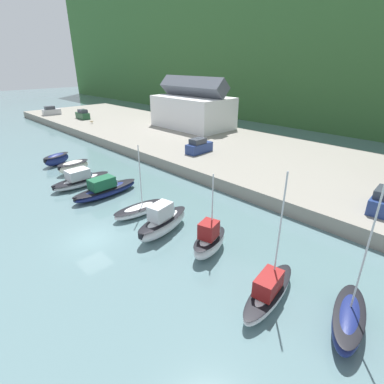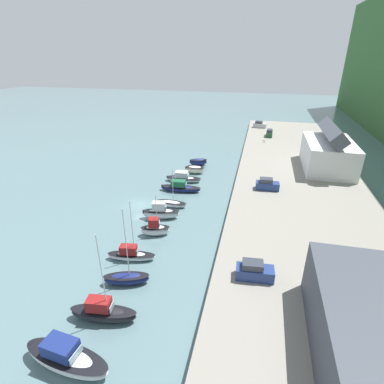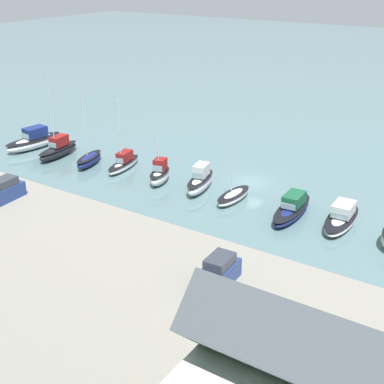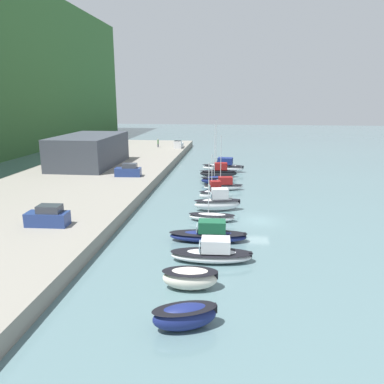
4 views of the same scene
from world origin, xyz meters
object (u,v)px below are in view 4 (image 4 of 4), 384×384
Objects in this scene: moored_boat_5 at (218,202)px; moored_boat_10 at (223,167)px; moored_boat_2 at (212,253)px; moored_boat_4 at (212,217)px; moored_boat_3 at (209,234)px; moored_boat_7 at (224,185)px; moored_boat_6 at (214,193)px; moored_boat_9 at (219,172)px; parked_car_2 at (48,217)px; moored_boat_0 at (185,316)px; pickup_truck_0 at (178,145)px; parked_car_3 at (128,171)px; person_on_quay at (158,143)px; moored_boat_1 at (190,278)px; moored_boat_8 at (217,179)px.

moored_boat_10 is (25.92, 0.10, -0.05)m from moored_boat_5.
moored_boat_2 is 11.17m from moored_boat_4.
moored_boat_3 is 21.83m from moored_boat_7.
moored_boat_6 is (20.34, 1.01, 0.29)m from moored_boat_2.
moored_boat_2 is 36.20m from moored_boat_9.
moored_boat_7 is 2.01× the size of parked_car_2.
moored_boat_0 is 36.70m from moored_boat_7.
moored_boat_6 is at bearing 0.10° from moored_boat_2.
moored_boat_0 is at bearing 98.28° from pickup_truck_0.
parked_car_3 reaches higher than moored_boat_5.
moored_boat_6 reaches higher than pickup_truck_0.
moored_boat_3 is at bearing -174.13° from moored_boat_10.
moored_boat_10 is 1.98× the size of parked_car_2.
person_on_quay is at bearing 20.14° from moored_boat_4.
moored_boat_9 is at bearing -19.78° from moored_boat_0.
moored_boat_4 reaches higher than moored_boat_3.
moored_boat_3 is 31.49m from moored_boat_9.
moored_boat_8 reaches higher than moored_boat_1.
moored_boat_6 is at bearing -45.66° from parked_car_2.
moored_boat_4 reaches higher than moored_boat_10.
moored_boat_2 is (5.09, -1.39, -0.12)m from moored_boat_1.
moored_boat_9 reaches higher than moored_boat_0.
moored_boat_1 is at bearing -121.17° from parked_car_2.
moored_boat_9 reaches higher than moored_boat_7.
moored_boat_7 is at bearing -38.91° from parked_car_2.
moored_boat_7 is 1.99× the size of parked_car_3.
moored_boat_8 reaches higher than pickup_truck_0.
moored_boat_3 is at bearing -151.86° from parked_car_3.
moored_boat_10 is 3.96× the size of person_on_quay.
parked_car_2 is (-12.06, 16.67, 1.33)m from moored_boat_5.
moored_boat_4 is 1.64× the size of parked_car_2.
moored_boat_10 is at bearing -53.45° from parked_car_3.
moored_boat_8 reaches higher than moored_boat_7.
person_on_quay is at bearing -8.69° from pickup_truck_0.
moored_boat_8 reaches higher than moored_boat_3.
moored_boat_7 reaches higher than moored_boat_6.
pickup_truck_0 is (28.39, 11.69, 1.32)m from moored_boat_9.
person_on_quay is at bearing -0.28° from parked_car_3.
person_on_quay is (45.02, 17.19, 1.54)m from moored_boat_6.
moored_boat_4 is 0.83× the size of moored_boat_10.
moored_boat_0 is 41.06m from parked_car_3.
moored_boat_8 is (19.68, 0.42, 0.20)m from moored_boat_4.
parked_car_2 is (-1.27, 16.28, 1.63)m from moored_boat_3.
moored_boat_4 is 0.70× the size of moored_boat_8.
moored_boat_8 is (10.48, 0.16, -0.31)m from moored_boat_6.
moored_boat_3 is at bearing 168.90° from moored_boat_7.
moored_boat_8 is at bearing -8.05° from moored_boat_5.
parked_car_2 and parked_car_3 have the same top height.
moored_boat_4 is (11.14, 0.74, -0.23)m from moored_boat_2.
moored_boat_1 is (5.07, 0.27, 0.01)m from moored_boat_0.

